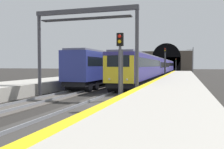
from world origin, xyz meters
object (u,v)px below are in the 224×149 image
railway_signal_near (120,64)px  catenary_mast_near (193,61)px  train_main_approaching (159,67)px  train_adjacent_platform (126,66)px  railway_signal_mid (165,61)px  overhead_signal_gantry (85,30)px  railway_signal_far (176,64)px

railway_signal_near → catenary_mast_near: 56.32m
railway_signal_near → train_main_approaching: bearing=-177.2°
train_main_approaching → catenary_mast_near: bearing=158.0°
train_adjacent_platform → catenary_mast_near: (28.90, -11.61, 1.42)m
railway_signal_mid → catenary_mast_near: (24.30, -5.41, 0.47)m
train_main_approaching → overhead_signal_gantry: 34.19m
railway_signal_near → railway_signal_mid: size_ratio=0.77×
train_main_approaching → train_adjacent_platform: bearing=-21.1°
railway_signal_near → catenary_mast_near: size_ratio=0.60×
railway_signal_mid → overhead_signal_gantry: overhead_signal_gantry is taller
train_main_approaching → railway_signal_far: size_ratio=12.29×
railway_signal_mid → train_main_approaching: bearing=-164.2°
train_main_approaching → railway_signal_far: (43.50, -1.86, 0.87)m
railway_signal_near → railway_signal_far: 81.79m
train_main_approaching → railway_signal_near: (-38.29, -1.86, 0.36)m
railway_signal_near → railway_signal_far: (81.79, -0.00, 0.52)m
railway_signal_far → overhead_signal_gantry: bearing=-3.0°
railway_signal_far → catenary_mast_near: catenary_mast_near is taller
railway_signal_near → railway_signal_mid: (31.75, -0.00, 0.69)m
railway_signal_mid → railway_signal_far: (50.04, 0.00, -0.18)m
train_main_approaching → catenary_mast_near: catenary_mast_near is taller
railway_signal_near → catenary_mast_near: catenary_mast_near is taller
train_adjacent_platform → railway_signal_far: 54.99m
train_adjacent_platform → railway_signal_near: bearing=-167.1°
railway_signal_near → catenary_mast_near: bearing=174.5°
train_main_approaching → railway_signal_mid: bearing=16.1°
train_adjacent_platform → overhead_signal_gantry: 23.14m
railway_signal_near → railway_signal_far: size_ratio=0.85×
train_main_approaching → overhead_signal_gantry: size_ratio=7.39×
catenary_mast_near → overhead_signal_gantry: bearing=169.7°
train_adjacent_platform → railway_signal_mid: railway_signal_mid is taller
railway_signal_near → overhead_signal_gantry: 6.48m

